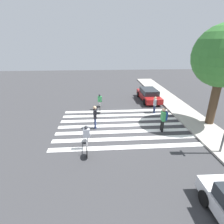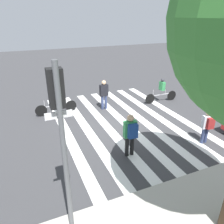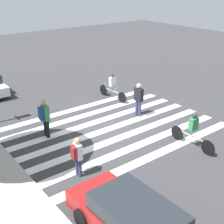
% 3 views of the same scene
% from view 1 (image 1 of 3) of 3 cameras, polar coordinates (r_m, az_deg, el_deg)
% --- Properties ---
extents(ground_plane, '(60.00, 60.00, 0.00)m').
position_cam_1_polar(ground_plane, '(14.14, 3.04, -4.38)').
color(ground_plane, '#38383A').
extents(sidewalk_curb, '(36.00, 2.50, 0.14)m').
position_cam_1_polar(sidewalk_curb, '(16.08, 25.77, -3.02)').
color(sidewalk_curb, '#ADA89E').
rests_on(sidewalk_curb, ground_plane).
extents(crosswalk_stripes, '(6.77, 10.00, 0.01)m').
position_cam_1_polar(crosswalk_stripes, '(14.13, 3.04, -4.36)').
color(crosswalk_stripes, white).
rests_on(crosswalk_stripes, ground_plane).
extents(street_tree, '(4.39, 4.39, 7.53)m').
position_cam_1_polar(street_tree, '(15.13, 32.73, 14.91)').
color(street_tree, '#4C3826').
rests_on(street_tree, ground_plane).
extents(pedestrian_adult_yellow_jacket, '(0.52, 0.27, 1.83)m').
position_cam_1_polar(pedestrian_adult_yellow_jacket, '(13.33, -5.57, -1.25)').
color(pedestrian_adult_yellow_jacket, navy).
rests_on(pedestrian_adult_yellow_jacket, ground_plane).
extents(pedestrian_child_with_backpack, '(0.47, 0.41, 1.60)m').
position_cam_1_polar(pedestrian_child_with_backpack, '(16.71, 13.93, 2.69)').
color(pedestrian_child_with_backpack, navy).
rests_on(pedestrian_child_with_backpack, ground_plane).
extents(pedestrian_adult_tall_backpack, '(0.53, 0.45, 1.85)m').
position_cam_1_polar(pedestrian_adult_tall_backpack, '(13.36, 16.48, -1.81)').
color(pedestrian_adult_tall_backpack, black).
rests_on(pedestrian_adult_tall_backpack, ground_plane).
extents(cyclist_far_lane, '(2.43, 0.41, 1.62)m').
position_cam_1_polar(cyclist_far_lane, '(10.88, -8.27, -8.03)').
color(cyclist_far_lane, black).
rests_on(cyclist_far_lane, ground_plane).
extents(cyclist_mid_street, '(2.39, 0.40, 1.62)m').
position_cam_1_polar(cyclist_mid_street, '(17.07, -3.99, 3.46)').
color(cyclist_mid_street, black).
rests_on(cyclist_mid_street, ground_plane).
extents(car_parked_silver_sedan, '(4.73, 1.97, 1.35)m').
position_cam_1_polar(car_parked_silver_sedan, '(20.34, 11.92, 5.58)').
color(car_parked_silver_sedan, maroon).
rests_on(car_parked_silver_sedan, ground_plane).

